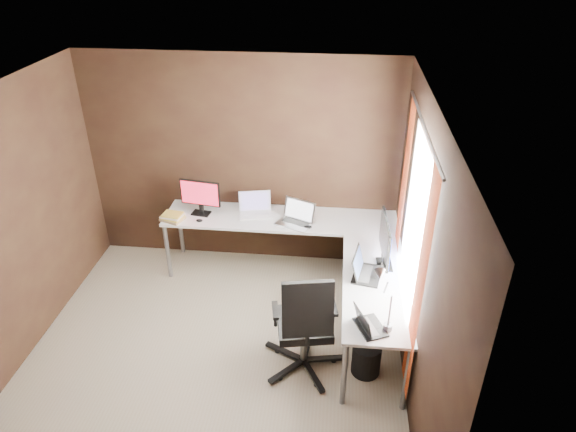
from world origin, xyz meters
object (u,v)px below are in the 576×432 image
object	(u,v)px
monitor_left	(200,195)
laptop_white	(255,209)
book_stack	(173,217)
laptop_black_small	(368,324)
desk_lamp	(383,292)
drawer_pedestal	(362,271)
office_chair	(304,341)
monitor_right	(385,241)
laptop_silver	(297,218)
laptop_black_big	(364,270)
wastebasket	(366,359)

from	to	relation	value
monitor_left	laptop_white	size ratio (longest dim) A/B	1.14
laptop_white	book_stack	world-z (taller)	laptop_white
laptop_black_small	desk_lamp	bearing A→B (deg)	-79.51
drawer_pedestal	office_chair	xyz separation A→B (m)	(-0.55, -1.17, 0.03)
drawer_pedestal	desk_lamp	distance (m)	1.54
book_stack	office_chair	distance (m)	2.14
office_chair	monitor_left	bearing A→B (deg)	119.88
drawer_pedestal	monitor_right	distance (m)	0.87
laptop_silver	laptop_white	bearing A→B (deg)	-174.58
drawer_pedestal	laptop_white	xyz separation A→B (m)	(-1.25, 0.42, 0.48)
laptop_black_big	desk_lamp	world-z (taller)	desk_lamp
laptop_black_big	desk_lamp	size ratio (longest dim) A/B	0.74
monitor_left	laptop_silver	size ratio (longest dim) A/B	1.04
drawer_pedestal	laptop_black_big	size ratio (longest dim) A/B	1.49
monitor_left	book_stack	world-z (taller)	monitor_left
desk_lamp	wastebasket	world-z (taller)	desk_lamp
monitor_left	laptop_silver	xyz separation A→B (m)	(1.11, -0.10, -0.18)
laptop_white	monitor_right	bearing A→B (deg)	-44.77
desk_lamp	monitor_left	bearing A→B (deg)	121.16
monitor_left	wastebasket	xyz separation A→B (m)	(1.89, -1.53, -0.81)
drawer_pedestal	monitor_right	bearing A→B (deg)	-72.01
monitor_right	wastebasket	xyz separation A→B (m)	(-0.13, -0.70, -0.86)
desk_lamp	book_stack	bearing A→B (deg)	128.11
laptop_white	office_chair	xyz separation A→B (m)	(0.70, -1.60, -0.46)
laptop_white	desk_lamp	distance (m)	2.22
drawer_pedestal	monitor_right	world-z (taller)	monitor_right
laptop_silver	laptop_black_big	size ratio (longest dim) A/B	1.12
office_chair	laptop_white	bearing A→B (deg)	102.81
book_stack	laptop_black_small	bearing A→B (deg)	-36.40
drawer_pedestal	desk_lamp	size ratio (longest dim) A/B	1.11
laptop_silver	office_chair	distance (m)	1.52
monitor_left	laptop_silver	distance (m)	1.13
book_stack	desk_lamp	size ratio (longest dim) A/B	0.54
office_chair	laptop_silver	bearing A→B (deg)	87.37
laptop_black_small	wastebasket	xyz separation A→B (m)	(0.04, 0.23, -0.62)
monitor_left	laptop_white	xyz separation A→B (m)	(0.62, 0.07, -0.18)
laptop_silver	monitor_right	bearing A→B (deg)	-14.70
office_chair	desk_lamp	bearing A→B (deg)	-24.76
monitor_left	laptop_black_big	bearing A→B (deg)	-19.96
laptop_black_small	monitor_left	bearing A→B (deg)	22.84
drawer_pedestal	monitor_right	size ratio (longest dim) A/B	0.98
monitor_right	laptop_black_small	world-z (taller)	monitor_right
drawer_pedestal	laptop_white	world-z (taller)	laptop_white
laptop_silver	office_chair	world-z (taller)	office_chair
office_chair	laptop_black_small	bearing A→B (deg)	-33.86
laptop_white	wastebasket	size ratio (longest dim) A/B	1.33
book_stack	wastebasket	size ratio (longest dim) A/B	0.94
laptop_white	book_stack	bearing A→B (deg)	-176.94
office_chair	wastebasket	world-z (taller)	office_chair
monitor_left	desk_lamp	distance (m)	2.58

